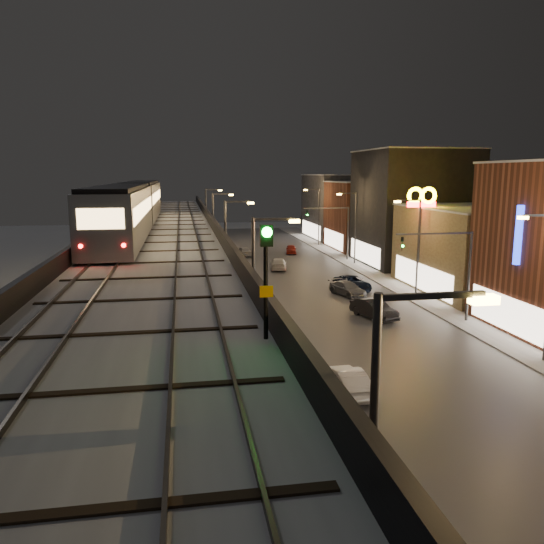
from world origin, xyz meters
TOP-DOWN VIEW (x-y plane):
  - ground at (0.00, 0.00)m, footprint 220.00×220.00m
  - road_surface at (7.50, 35.00)m, footprint 17.00×120.00m
  - sidewalk_right at (17.50, 35.00)m, footprint 4.00×120.00m
  - under_viaduct_pavement at (-6.00, 35.00)m, footprint 11.00×120.00m
  - elevated_viaduct at (-6.00, 31.84)m, footprint 9.00×100.00m
  - viaduct_trackbed at (-6.01, 31.97)m, footprint 8.40×100.00m
  - viaduct_parapet_streetside at (-1.65, 32.00)m, footprint 0.30×100.00m
  - viaduct_parapet_far at (-10.35, 32.00)m, footprint 0.30×100.00m
  - building_c at (23.99, 32.00)m, footprint 12.20×15.20m
  - building_d at (23.99, 48.00)m, footprint 12.20×13.20m
  - building_e at (23.99, 62.00)m, footprint 12.20×12.20m
  - building_f at (23.99, 76.00)m, footprint 12.20×16.20m
  - streetlight_left_0 at (-0.43, -5.00)m, footprint 2.57×0.28m
  - streetlight_left_1 at (-0.43, 13.00)m, footprint 2.57×0.28m
  - streetlight_left_2 at (-0.43, 31.00)m, footprint 2.57×0.28m
  - streetlight_right_2 at (16.73, 31.00)m, footprint 2.56×0.28m
  - streetlight_left_3 at (-0.43, 49.00)m, footprint 2.57×0.28m
  - streetlight_right_3 at (16.73, 49.00)m, footprint 2.56×0.28m
  - streetlight_left_4 at (-0.43, 67.00)m, footprint 2.57×0.28m
  - streetlight_right_4 at (16.73, 67.00)m, footprint 2.56×0.28m
  - traffic_light_rig_a at (15.84, 22.00)m, footprint 6.10×0.34m
  - traffic_light_rig_b at (15.84, 52.00)m, footprint 6.10×0.34m
  - subway_train at (-8.50, 33.75)m, footprint 3.21×39.32m
  - rail_signal at (-2.10, -0.18)m, footprint 0.38×0.44m
  - car_taxi at (0.09, 5.10)m, footprint 2.65×4.58m
  - car_near_white at (3.80, 10.45)m, footprint 1.57×4.20m
  - car_mid_silver at (0.87, 43.47)m, footprint 3.33×5.31m
  - car_mid_dark at (6.80, 46.57)m, footprint 2.70×4.90m
  - car_far_white at (3.98, 57.79)m, footprint 2.01×4.04m
  - car_onc_silver at (10.31, 24.07)m, footprint 2.87×4.72m
  - car_onc_dark at (11.93, 34.31)m, footprint 3.06×5.17m
  - car_onc_white at (10.70, 32.06)m, footprint 3.09×4.76m
  - car_onc_red at (10.90, 59.01)m, footprint 2.11×3.79m
  - sign_mcdonalds at (18.00, 32.85)m, footprint 2.97×0.41m
  - sign_carwash at (18.50, 17.77)m, footprint 1.77×0.35m

SIDE VIEW (x-z plane):
  - ground at x=0.00m, z-range 0.00..0.00m
  - road_surface at x=7.50m, z-range 0.00..0.06m
  - under_viaduct_pavement at x=-6.00m, z-range 0.00..0.06m
  - sidewalk_right at x=17.50m, z-range 0.00..0.14m
  - car_onc_red at x=10.90m, z-range 0.00..1.22m
  - car_onc_white at x=10.70m, z-range 0.00..1.28m
  - car_far_white at x=3.98m, z-range 0.00..1.32m
  - car_mid_dark at x=6.80m, z-range 0.00..1.34m
  - car_onc_dark at x=11.93m, z-range 0.00..1.35m
  - car_mid_silver at x=0.87m, z-range 0.00..1.37m
  - car_near_white at x=3.80m, z-range 0.00..1.37m
  - car_taxi at x=0.09m, z-range 0.00..1.47m
  - car_onc_silver at x=10.31m, z-range 0.00..1.47m
  - building_c at x=23.99m, z-range 0.00..8.16m
  - traffic_light_rig_a at x=15.84m, z-range 1.00..8.00m
  - traffic_light_rig_b at x=15.84m, z-range 1.00..8.00m
  - building_e at x=23.99m, z-range 0.00..10.16m
  - streetlight_left_0 at x=-0.43m, z-range 0.74..9.74m
  - streetlight_left_1 at x=-0.43m, z-range 0.74..9.74m
  - streetlight_left_2 at x=-0.43m, z-range 0.74..9.74m
  - streetlight_right_2 at x=16.73m, z-range 0.74..9.74m
  - streetlight_left_3 at x=-0.43m, z-range 0.74..9.74m
  - streetlight_right_3 at x=16.73m, z-range 0.74..9.74m
  - streetlight_left_4 at x=-0.43m, z-range 0.74..9.74m
  - streetlight_right_4 at x=16.73m, z-range 0.74..9.74m
  - building_f at x=23.99m, z-range 0.00..11.16m
  - elevated_viaduct at x=-6.00m, z-range 2.47..8.77m
  - viaduct_trackbed at x=-6.01m, z-range 6.23..6.55m
  - sign_carwash at x=18.50m, z-range 1.94..11.15m
  - viaduct_parapet_streetside at x=-1.65m, z-range 6.30..7.40m
  - viaduct_parapet_far at x=-10.35m, z-range 6.30..7.40m
  - building_d at x=23.99m, z-range 0.00..14.16m
  - sign_mcdonalds at x=18.00m, z-range 3.15..13.18m
  - subway_train at x=-8.50m, z-range 6.61..10.45m
  - rail_signal at x=-2.10m, z-range 7.30..10.56m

